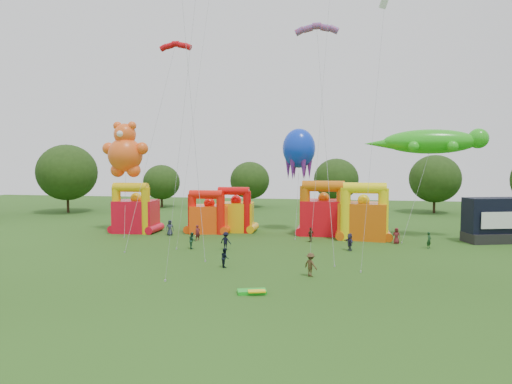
% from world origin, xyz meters
% --- Properties ---
extents(ground, '(160.00, 160.00, 0.00)m').
position_xyz_m(ground, '(0.00, 0.00, 0.00)').
color(ground, '#244814').
rests_on(ground, ground).
extents(tree_ring, '(126.73, 128.86, 12.07)m').
position_xyz_m(tree_ring, '(-1.22, 0.63, 6.26)').
color(tree_ring, '#352314').
rests_on(tree_ring, ground).
extents(bouncy_castle_0, '(5.38, 4.46, 6.46)m').
position_xyz_m(bouncy_castle_0, '(-17.05, 25.92, 2.45)').
color(bouncy_castle_0, red).
rests_on(bouncy_castle_0, ground).
extents(bouncy_castle_1, '(5.49, 4.75, 5.54)m').
position_xyz_m(bouncy_castle_1, '(-7.64, 27.36, 2.11)').
color(bouncy_castle_1, '#FF4A0D').
rests_on(bouncy_castle_1, ground).
extents(bouncy_castle_2, '(4.82, 4.03, 5.88)m').
position_xyz_m(bouncy_castle_2, '(-4.46, 28.81, 2.25)').
color(bouncy_castle_2, '#F3AB0C').
rests_on(bouncy_castle_2, ground).
extents(bouncy_castle_3, '(5.83, 4.73, 6.81)m').
position_xyz_m(bouncy_castle_3, '(6.88, 28.28, 2.57)').
color(bouncy_castle_3, red).
rests_on(bouncy_castle_3, ground).
extents(bouncy_castle_4, '(6.01, 5.09, 6.73)m').
position_xyz_m(bouncy_castle_4, '(11.63, 26.04, 2.55)').
color(bouncy_castle_4, '#D9580B').
rests_on(bouncy_castle_4, ground).
extents(stage_trailer, '(8.39, 5.10, 5.09)m').
position_xyz_m(stage_trailer, '(26.75, 26.71, 2.45)').
color(stage_trailer, black).
rests_on(stage_trailer, ground).
extents(teddy_bear_kite, '(6.25, 7.24, 14.37)m').
position_xyz_m(teddy_bear_kite, '(-18.20, 25.68, 7.70)').
color(teddy_bear_kite, '#FB5B1B').
rests_on(teddy_bear_kite, ground).
extents(gecko_kite, '(14.08, 6.81, 13.06)m').
position_xyz_m(gecko_kite, '(18.27, 26.94, 7.90)').
color(gecko_kite, green).
rests_on(gecko_kite, ground).
extents(octopus_kite, '(4.26, 9.21, 13.48)m').
position_xyz_m(octopus_kite, '(3.57, 30.23, 9.24)').
color(octopus_kite, '#0D33D0').
rests_on(octopus_kite, ground).
extents(parafoil_kites, '(21.20, 13.89, 28.93)m').
position_xyz_m(parafoil_kites, '(-3.11, 15.90, 12.75)').
color(parafoil_kites, red).
rests_on(parafoil_kites, ground).
extents(diamond_kites, '(21.05, 18.72, 35.36)m').
position_xyz_m(diamond_kites, '(1.87, 12.79, 15.12)').
color(diamond_kites, red).
rests_on(diamond_kites, ground).
extents(folded_kite_bundle, '(2.20, 1.53, 0.31)m').
position_xyz_m(folded_kite_bundle, '(2.89, 1.97, 0.14)').
color(folded_kite_bundle, green).
rests_on(folded_kite_bundle, ground).
extents(spectator_0, '(1.10, 0.92, 1.91)m').
position_xyz_m(spectator_0, '(-11.72, 24.23, 0.96)').
color(spectator_0, '#23283A').
rests_on(spectator_0, ground).
extents(spectator_1, '(0.76, 0.77, 1.80)m').
position_xyz_m(spectator_1, '(-7.27, 21.48, 0.90)').
color(spectator_1, '#591920').
rests_on(spectator_1, ground).
extents(spectator_2, '(0.93, 1.03, 1.74)m').
position_xyz_m(spectator_2, '(-6.34, 16.68, 0.87)').
color(spectator_2, '#1B452C').
rests_on(spectator_2, ground).
extents(spectator_3, '(1.36, 1.04, 1.86)m').
position_xyz_m(spectator_3, '(-2.74, 16.75, 0.93)').
color(spectator_3, black).
rests_on(spectator_3, ground).
extents(spectator_4, '(0.94, 1.01, 1.67)m').
position_xyz_m(spectator_4, '(5.65, 22.89, 0.83)').
color(spectator_4, '#392816').
rests_on(spectator_4, ground).
extents(spectator_5, '(1.22, 1.72, 1.79)m').
position_xyz_m(spectator_5, '(9.89, 18.62, 0.90)').
color(spectator_5, '#2F2A47').
rests_on(spectator_5, ground).
extents(spectator_6, '(1.02, 0.86, 1.78)m').
position_xyz_m(spectator_6, '(15.10, 23.48, 0.89)').
color(spectator_6, maroon).
rests_on(spectator_6, ground).
extents(spectator_7, '(0.70, 0.76, 1.74)m').
position_xyz_m(spectator_7, '(18.16, 21.34, 0.87)').
color(spectator_7, '#17391B').
rests_on(spectator_7, ground).
extents(spectator_8, '(0.91, 1.00, 1.66)m').
position_xyz_m(spectator_8, '(-0.93, 9.22, 0.83)').
color(spectator_8, black).
rests_on(spectator_8, ground).
extents(spectator_9, '(1.40, 1.32, 1.90)m').
position_xyz_m(spectator_9, '(6.59, 7.40, 0.95)').
color(spectator_9, '#47331C').
rests_on(spectator_9, ground).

